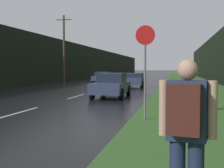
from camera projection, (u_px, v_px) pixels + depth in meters
grass_verge at (188, 82)px, 37.95m from camera, size 6.00×240.00×0.02m
lane_stripe_c at (20, 112)px, 12.11m from camera, size 0.12×3.00×0.01m
lane_stripe_d at (76, 96)px, 18.96m from camera, size 0.12×3.00×0.01m
lane_stripe_e at (103, 89)px, 25.82m from camera, size 0.12×3.00×0.01m
treeline_far_side at (74, 62)px, 51.17m from camera, size 2.00×140.00×5.67m
utility_pole_far at (64, 48)px, 36.02m from camera, size 1.80×0.24×7.82m
stop_sign at (145, 64)px, 10.17m from camera, size 0.64×0.07×3.10m
hitchhiker_with_backpack at (186, 130)px, 3.38m from camera, size 0.62×0.48×1.80m
car_passing_near at (111, 85)px, 18.34m from camera, size 1.83×4.19×1.44m
car_passing_far at (133, 80)px, 27.85m from camera, size 1.99×4.04×1.29m
car_oncoming at (103, 77)px, 35.68m from camera, size 1.83×4.35×1.33m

